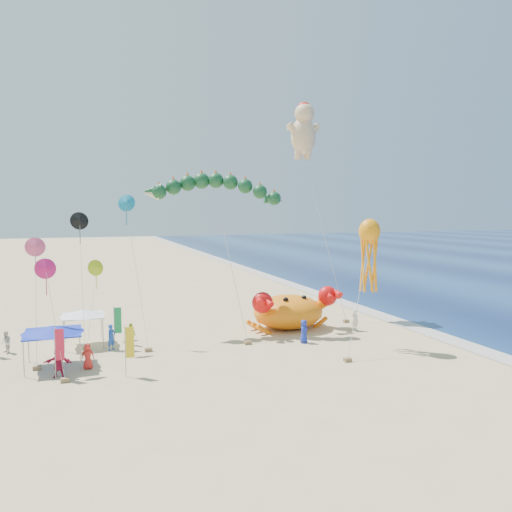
# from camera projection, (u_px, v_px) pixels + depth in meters

# --- Properties ---
(ground) EXTENTS (320.00, 320.00, 0.00)m
(ground) POSITION_uv_depth(u_px,v_px,m) (289.00, 341.00, 38.46)
(ground) COLOR #D1B784
(ground) RESTS_ON ground
(foam_strip) EXTENTS (320.00, 320.00, 0.00)m
(foam_strip) POSITION_uv_depth(u_px,v_px,m) (418.00, 329.00, 42.48)
(foam_strip) COLOR silver
(foam_strip) RESTS_ON ground
(crab_inflatable) EXTENTS (8.18, 5.89, 3.58)m
(crab_inflatable) POSITION_uv_depth(u_px,v_px,m) (289.00, 310.00, 42.36)
(crab_inflatable) COLOR orange
(crab_inflatable) RESTS_ON ground
(dragon_kite) EXTENTS (11.53, 7.47, 12.81)m
(dragon_kite) POSITION_uv_depth(u_px,v_px,m) (215.00, 192.00, 41.23)
(dragon_kite) COLOR #103D20
(dragon_kite) RESTS_ON ground
(cherub_kite) EXTENTS (3.44, 6.34, 20.27)m
(cherub_kite) POSITION_uv_depth(u_px,v_px,m) (304.00, 129.00, 47.38)
(cherub_kite) COLOR #E8B98D
(cherub_kite) RESTS_ON ground
(octopus_kite) EXTENTS (4.29, 3.64, 9.46)m
(octopus_kite) POSITION_uv_depth(u_px,v_px,m) (369.00, 250.00, 36.27)
(octopus_kite) COLOR orange
(octopus_kite) RESTS_ON ground
(canopy_blue) EXTENTS (3.81, 3.81, 2.71)m
(canopy_blue) POSITION_uv_depth(u_px,v_px,m) (53.00, 330.00, 32.00)
(canopy_blue) COLOR gray
(canopy_blue) RESTS_ON ground
(canopy_white) EXTENTS (3.22, 3.22, 2.71)m
(canopy_white) POSITION_uv_depth(u_px,v_px,m) (83.00, 313.00, 37.14)
(canopy_white) COLOR gray
(canopy_white) RESTS_ON ground
(feather_flags) EXTENTS (9.30, 7.66, 3.20)m
(feather_flags) POSITION_uv_depth(u_px,v_px,m) (73.00, 334.00, 32.61)
(feather_flags) COLOR gray
(feather_flags) RESTS_ON ground
(beachgoers) EXTENTS (27.50, 7.71, 1.89)m
(beachgoers) POSITION_uv_depth(u_px,v_px,m) (142.00, 343.00, 34.58)
(beachgoers) COLOR white
(beachgoers) RESTS_ON ground
(small_kites) EXTENTS (7.62, 11.05, 11.31)m
(small_kites) POSITION_uv_depth(u_px,v_px,m) (80.00, 252.00, 35.24)
(small_kites) COLOR #DE4A75
(small_kites) RESTS_ON ground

